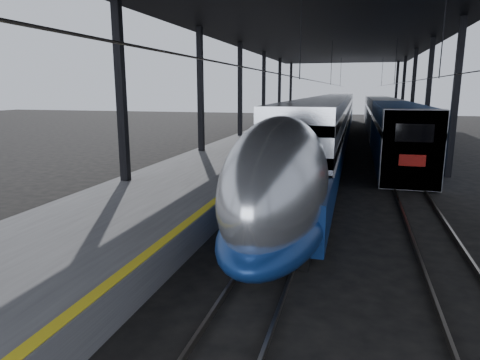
% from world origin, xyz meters
% --- Properties ---
extents(ground, '(160.00, 160.00, 0.00)m').
position_xyz_m(ground, '(0.00, 0.00, 0.00)').
color(ground, black).
rests_on(ground, ground).
extents(platform, '(6.00, 80.00, 1.00)m').
position_xyz_m(platform, '(-3.50, 20.00, 0.50)').
color(platform, '#4C4C4F').
rests_on(platform, ground).
extents(yellow_strip, '(0.30, 80.00, 0.01)m').
position_xyz_m(yellow_strip, '(-0.70, 20.00, 1.00)').
color(yellow_strip, gold).
rests_on(yellow_strip, platform).
extents(rails, '(6.52, 80.00, 0.16)m').
position_xyz_m(rails, '(4.50, 20.00, 0.08)').
color(rails, slate).
rests_on(rails, ground).
extents(canopy, '(18.00, 75.00, 9.47)m').
position_xyz_m(canopy, '(1.90, 20.00, 9.12)').
color(canopy, black).
rests_on(canopy, ground).
extents(tgv_train, '(3.10, 65.20, 4.44)m').
position_xyz_m(tgv_train, '(2.00, 28.13, 2.08)').
color(tgv_train, silver).
rests_on(tgv_train, ground).
extents(second_train, '(2.98, 56.05, 4.10)m').
position_xyz_m(second_train, '(7.00, 37.64, 2.08)').
color(second_train, navy).
rests_on(second_train, ground).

